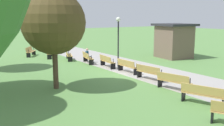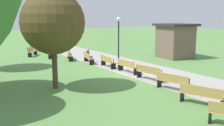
{
  "view_description": "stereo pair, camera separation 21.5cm",
  "coord_description": "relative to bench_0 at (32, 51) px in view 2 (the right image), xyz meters",
  "views": [
    {
      "loc": [
        13.35,
        -10.38,
        3.78
      ],
      "look_at": [
        0.0,
        -1.32,
        0.8
      ],
      "focal_mm": 40.63,
      "sensor_mm": 36.0,
      "label": 1
    },
    {
      "loc": [
        13.47,
        -10.2,
        3.78
      ],
      "look_at": [
        0.0,
        -1.32,
        0.8
      ],
      "focal_mm": 40.63,
      "sensor_mm": 36.0,
      "label": 2
    }
  ],
  "objects": [
    {
      "name": "bench_6",
      "position": [
        13.38,
        3.13,
        0.0
      ],
      "size": [
        1.87,
        0.68,
        0.89
      ],
      "rotation": [
        0.0,
        0.0,
        0.12
      ],
      "color": "tan",
      "rests_on": "ground"
    },
    {
      "name": "bench_5",
      "position": [
        11.05,
        3.26,
        0.0
      ],
      "size": [
        1.83,
        0.47,
        0.89
      ],
      "color": "tan",
      "rests_on": "ground"
    },
    {
      "name": "bench_1",
      "position": [
        2.03,
        1.15,
        0.0
      ],
      "size": [
        1.85,
        1.24,
        0.89
      ],
      "rotation": [
        0.0,
        0.0,
        -0.46
      ],
      "color": "tan",
      "rests_on": "ground"
    },
    {
      "name": "lamp_post",
      "position": [
        9.88,
        3.33,
        2.15
      ],
      "size": [
        0.32,
        0.32,
        3.74
      ],
      "color": "black",
      "rests_on": "ground"
    },
    {
      "name": "bench_2",
      "position": [
        4.17,
        2.07,
        0.0
      ],
      "size": [
        1.88,
        1.07,
        0.89
      ],
      "rotation": [
        0.0,
        0.0,
        -0.35
      ],
      "color": "tan",
      "rests_on": "ground"
    },
    {
      "name": "kiosk",
      "position": [
        8.34,
        10.73,
        1.13
      ],
      "size": [
        3.58,
        3.42,
        3.13
      ],
      "rotation": [
        0.0,
        0.0,
        -0.14
      ],
      "color": "brown",
      "rests_on": "ground"
    },
    {
      "name": "ground_plane",
      "position": [
        11.05,
        3.33,
        -0.48
      ],
      "size": [
        120.0,
        120.0,
        0.0
      ],
      "primitive_type": "plane",
      "color": "#5B8C47"
    },
    {
      "name": "tree_2",
      "position": [
        11.93,
        -2.19,
        2.99
      ],
      "size": [
        3.29,
        3.29,
        5.12
      ],
      "color": "#4C3828",
      "rests_on": "ground"
    },
    {
      "name": "path_paving",
      "position": [
        11.05,
        4.75,
        -0.47
      ],
      "size": [
        37.62,
        4.29,
        0.01
      ],
      "primitive_type": "cube",
      "color": "#A39E99",
      "rests_on": "ground"
    },
    {
      "name": "bench_3",
      "position": [
        6.41,
        2.73,
        0.0
      ],
      "size": [
        1.89,
        0.88,
        0.89
      ],
      "rotation": [
        0.0,
        0.0,
        -0.23
      ],
      "color": "tan",
      "rests_on": "ground"
    },
    {
      "name": "bench_8",
      "position": [
        17.92,
        2.07,
        0.0
      ],
      "size": [
        1.88,
        1.07,
        0.89
      ],
      "rotation": [
        0.0,
        0.0,
        0.35
      ],
      "color": "tan",
      "rests_on": "ground"
    },
    {
      "name": "bench_4",
      "position": [
        8.71,
        3.13,
        0.0
      ],
      "size": [
        1.87,
        0.68,
        0.89
      ],
      "rotation": [
        0.0,
        0.0,
        -0.12
      ],
      "color": "tan",
      "rests_on": "ground"
    },
    {
      "name": "person_seated",
      "position": [
        6.16,
        2.93,
        0.16
      ],
      "size": [
        0.41,
        0.57,
        1.2
      ],
      "rotation": [
        0.0,
        0.0,
        -0.23
      ],
      "color": "navy",
      "rests_on": "ground"
    },
    {
      "name": "bench_0",
      "position": [
        0.0,
        0.0,
        0.0
      ],
      "size": [
        1.79,
        1.4,
        0.89
      ],
      "rotation": [
        0.0,
        0.0,
        -0.58
      ],
      "color": "tan",
      "rests_on": "ground"
    },
    {
      "name": "bench_7",
      "position": [
        15.68,
        2.73,
        0.0
      ],
      "size": [
        1.89,
        0.88,
        0.89
      ],
      "rotation": [
        0.0,
        0.0,
        0.23
      ],
      "color": "tan",
      "rests_on": "ground"
    }
  ]
}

